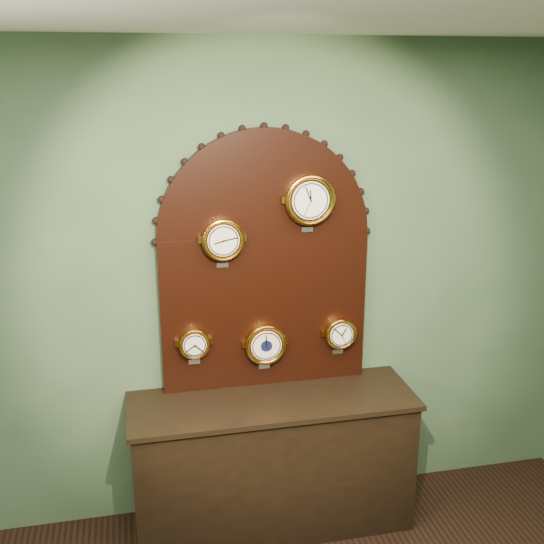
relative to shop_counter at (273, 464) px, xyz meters
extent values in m
plane|color=#446041|center=(0.00, 0.27, 1.00)|extent=(4.00, 0.00, 4.00)
cube|color=black|center=(0.00, 0.00, 0.00)|extent=(1.60, 0.50, 0.80)
cube|color=black|center=(0.00, 0.22, 0.88)|extent=(1.20, 0.06, 0.90)
cylinder|color=black|center=(0.00, 0.22, 1.33)|extent=(1.20, 0.06, 1.20)
cylinder|color=orange|center=(-0.25, 0.16, 1.34)|extent=(0.22, 0.08, 0.22)
torus|color=orange|center=(-0.25, 0.13, 1.34)|extent=(0.24, 0.02, 0.24)
cylinder|color=white|center=(-0.25, 0.12, 1.34)|extent=(0.17, 0.01, 0.17)
cube|color=#B7B7BE|center=(-0.25, 0.19, 1.19)|extent=(0.07, 0.01, 0.03)
cylinder|color=orange|center=(0.24, 0.16, 1.54)|extent=(0.26, 0.08, 0.26)
torus|color=orange|center=(0.24, 0.13, 1.54)|extent=(0.28, 0.03, 0.28)
cylinder|color=white|center=(0.24, 0.12, 1.54)|extent=(0.21, 0.01, 0.21)
cube|color=#B7B7BE|center=(0.24, 0.19, 1.36)|extent=(0.06, 0.01, 0.03)
cylinder|color=orange|center=(-0.42, 0.16, 0.75)|extent=(0.17, 0.08, 0.17)
torus|color=orange|center=(-0.42, 0.13, 0.75)|extent=(0.18, 0.02, 0.18)
cylinder|color=white|center=(-0.42, 0.12, 0.75)|extent=(0.13, 0.01, 0.13)
cube|color=#B7B7BE|center=(-0.42, 0.19, 0.62)|extent=(0.07, 0.01, 0.03)
cylinder|color=orange|center=(-0.01, 0.16, 0.71)|extent=(0.22, 0.08, 0.22)
torus|color=orange|center=(-0.01, 0.13, 0.71)|extent=(0.24, 0.02, 0.24)
cylinder|color=white|center=(-0.01, 0.12, 0.71)|extent=(0.18, 0.01, 0.18)
cube|color=#B7B7BE|center=(-0.01, 0.19, 0.55)|extent=(0.07, 0.01, 0.03)
cylinder|color=#0C1238|center=(-0.01, 0.12, 0.71)|extent=(0.07, 0.00, 0.07)
cylinder|color=orange|center=(0.44, 0.16, 0.73)|extent=(0.17, 0.08, 0.17)
torus|color=orange|center=(0.44, 0.13, 0.73)|extent=(0.19, 0.02, 0.19)
cylinder|color=white|center=(0.44, 0.12, 0.73)|extent=(0.14, 0.01, 0.14)
cube|color=#B7B7BE|center=(0.44, 0.19, 0.60)|extent=(0.06, 0.01, 0.03)
camera|label=1|loc=(-0.72, -3.31, 2.23)|focal=43.75mm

